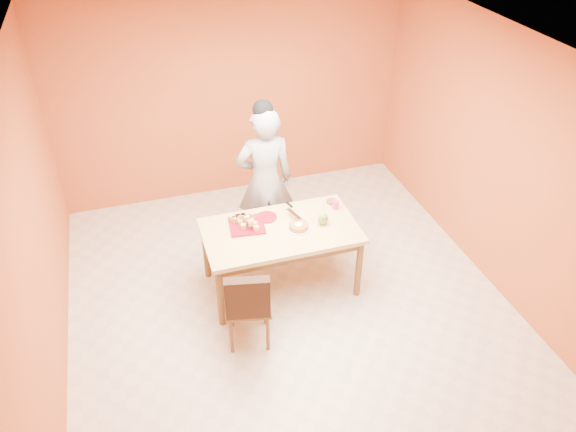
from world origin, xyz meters
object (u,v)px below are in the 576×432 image
object	(u,v)px
person	(265,181)
magenta_glass	(336,205)
dining_chair	(248,303)
red_dinner_plate	(266,217)
pastry_platter	(247,225)
checker_tin	(332,202)
sponge_cake	(299,226)
dining_table	(281,237)
egg_ornament	(323,219)

from	to	relation	value
person	magenta_glass	world-z (taller)	person
dining_chair	red_dinner_plate	bearing A→B (deg)	76.53
person	pastry_platter	world-z (taller)	person
magenta_glass	checker_tin	distance (m)	0.12
checker_tin	red_dinner_plate	bearing A→B (deg)	-175.52
dining_chair	person	distance (m)	1.60
sponge_cake	magenta_glass	xyz separation A→B (m)	(0.50, 0.23, 0.01)
dining_chair	magenta_glass	world-z (taller)	dining_chair
person	red_dinner_plate	distance (m)	0.55
dining_table	red_dinner_plate	bearing A→B (deg)	108.64
dining_chair	pastry_platter	size ratio (longest dim) A/B	2.62
dining_table	person	distance (m)	0.80
dining_table	sponge_cake	bearing A→B (deg)	-15.38
sponge_cake	magenta_glass	distance (m)	0.55
dining_chair	person	world-z (taller)	person
dining_chair	magenta_glass	size ratio (longest dim) A/B	9.58
pastry_platter	red_dinner_plate	world-z (taller)	pastry_platter
dining_table	person	world-z (taller)	person
pastry_platter	red_dinner_plate	xyz separation A→B (m)	(0.24, 0.09, -0.00)
magenta_glass	pastry_platter	bearing A→B (deg)	-178.43
dining_chair	checker_tin	size ratio (longest dim) A/B	8.41
dining_chair	magenta_glass	xyz separation A→B (m)	(1.20, 0.86, 0.32)
sponge_cake	dining_table	bearing A→B (deg)	164.62
sponge_cake	pastry_platter	bearing A→B (deg)	157.45
person	dining_chair	bearing A→B (deg)	72.49
pastry_platter	checker_tin	xyz separation A→B (m)	(1.00, 0.15, 0.01)
person	egg_ornament	distance (m)	0.91
magenta_glass	checker_tin	world-z (taller)	magenta_glass
sponge_cake	checker_tin	xyz separation A→B (m)	(0.50, 0.35, -0.02)
dining_chair	sponge_cake	world-z (taller)	dining_chair
red_dinner_plate	sponge_cake	bearing A→B (deg)	-48.19
pastry_platter	sponge_cake	size ratio (longest dim) A/B	1.77
pastry_platter	magenta_glass	bearing A→B (deg)	1.57
person	pastry_platter	size ratio (longest dim) A/B	5.00
pastry_platter	person	bearing A→B (deg)	58.89
red_dinner_plate	egg_ornament	size ratio (longest dim) A/B	1.57
dining_chair	egg_ornament	xyz separation A→B (m)	(0.97, 0.62, 0.35)
person	dining_table	bearing A→B (deg)	90.59
dining_chair	egg_ornament	world-z (taller)	dining_chair
magenta_glass	red_dinner_plate	bearing A→B (deg)	175.54
dining_table	magenta_glass	distance (m)	0.72
sponge_cake	magenta_glass	world-z (taller)	magenta_glass
dining_table	red_dinner_plate	xyz separation A→B (m)	(-0.08, 0.24, 0.10)
dining_table	sponge_cake	xyz separation A→B (m)	(0.18, -0.05, 0.13)
red_dinner_plate	dining_table	bearing A→B (deg)	-71.36
dining_chair	egg_ornament	bearing A→B (deg)	44.87
red_dinner_plate	sponge_cake	size ratio (longest dim) A/B	1.11
dining_table	red_dinner_plate	world-z (taller)	red_dinner_plate
person	magenta_glass	distance (m)	0.86
dining_table	checker_tin	xyz separation A→B (m)	(0.68, 0.30, 0.11)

